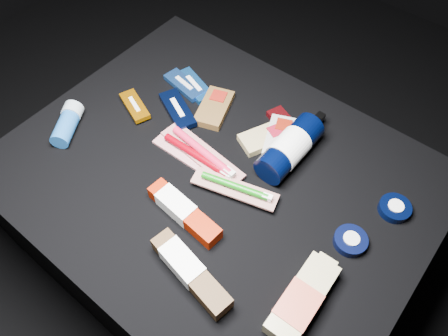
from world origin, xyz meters
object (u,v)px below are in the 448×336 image
Objects in this scene: bodywash_bottle at (302,301)px; deodorant_stick at (67,124)px; lotion_bottle at (290,148)px; toothpaste_carton_red at (181,210)px.

deodorant_stick reaches higher than bodywash_bottle.
lotion_bottle is 1.23× the size of toothpaste_carton_red.
lotion_bottle reaches higher than toothpaste_carton_red.
deodorant_stick reaches higher than toothpaste_carton_red.
deodorant_stick is 0.39m from toothpaste_carton_red.
lotion_bottle is at bearing -1.77° from deodorant_stick.
lotion_bottle reaches higher than bodywash_bottle.
toothpaste_carton_red is at bearing -31.96° from deodorant_stick.
toothpaste_carton_red is (0.39, -0.00, -0.01)m from deodorant_stick.
lotion_bottle is 0.30m from toothpaste_carton_red.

